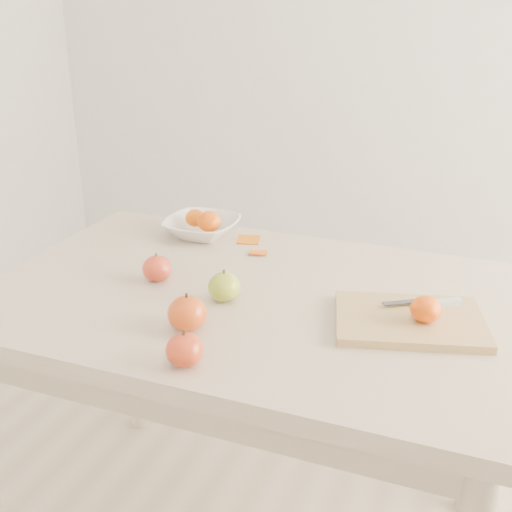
% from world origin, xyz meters
% --- Properties ---
extents(table, '(1.20, 0.80, 0.75)m').
position_xyz_m(table, '(0.00, 0.00, 0.65)').
color(table, beige).
rests_on(table, ground).
extents(cutting_board, '(0.35, 0.29, 0.02)m').
position_xyz_m(cutting_board, '(0.37, -0.02, 0.76)').
color(cutting_board, tan).
rests_on(cutting_board, table).
extents(board_tangerine, '(0.06, 0.06, 0.05)m').
position_xyz_m(board_tangerine, '(0.40, -0.03, 0.80)').
color(board_tangerine, '#D55007').
rests_on(board_tangerine, cutting_board).
extents(fruit_bowl, '(0.20, 0.20, 0.05)m').
position_xyz_m(fruit_bowl, '(-0.26, 0.30, 0.77)').
color(fruit_bowl, white).
rests_on(fruit_bowl, table).
extents(bowl_tangerine_near, '(0.06, 0.06, 0.05)m').
position_xyz_m(bowl_tangerine_near, '(-0.28, 0.31, 0.80)').
color(bowl_tangerine_near, '#CE5A07').
rests_on(bowl_tangerine_near, fruit_bowl).
extents(bowl_tangerine_far, '(0.07, 0.07, 0.06)m').
position_xyz_m(bowl_tangerine_far, '(-0.23, 0.28, 0.80)').
color(bowl_tangerine_far, '#E25C08').
rests_on(bowl_tangerine_far, fruit_bowl).
extents(orange_peel_a, '(0.07, 0.06, 0.01)m').
position_xyz_m(orange_peel_a, '(-0.12, 0.30, 0.75)').
color(orange_peel_a, '#CF670E').
rests_on(orange_peel_a, table).
extents(orange_peel_b, '(0.05, 0.05, 0.01)m').
position_xyz_m(orange_peel_b, '(-0.06, 0.22, 0.75)').
color(orange_peel_b, '#ED5E10').
rests_on(orange_peel_b, table).
extents(paring_knife, '(0.16, 0.09, 0.01)m').
position_xyz_m(paring_knife, '(0.41, 0.05, 0.78)').
color(paring_knife, silver).
rests_on(paring_knife, cutting_board).
extents(apple_green, '(0.07, 0.07, 0.07)m').
position_xyz_m(apple_green, '(-0.03, -0.06, 0.78)').
color(apple_green, olive).
rests_on(apple_green, table).
extents(apple_red_e, '(0.08, 0.08, 0.07)m').
position_xyz_m(apple_red_e, '(-0.05, -0.21, 0.79)').
color(apple_red_e, '#921403').
rests_on(apple_red_e, table).
extents(apple_red_b, '(0.07, 0.07, 0.06)m').
position_xyz_m(apple_red_b, '(-0.22, -0.02, 0.78)').
color(apple_red_b, '#A31927').
rests_on(apple_red_b, table).
extents(apple_red_c, '(0.07, 0.07, 0.06)m').
position_xyz_m(apple_red_c, '(0.01, -0.33, 0.78)').
color(apple_red_c, maroon).
rests_on(apple_red_c, table).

